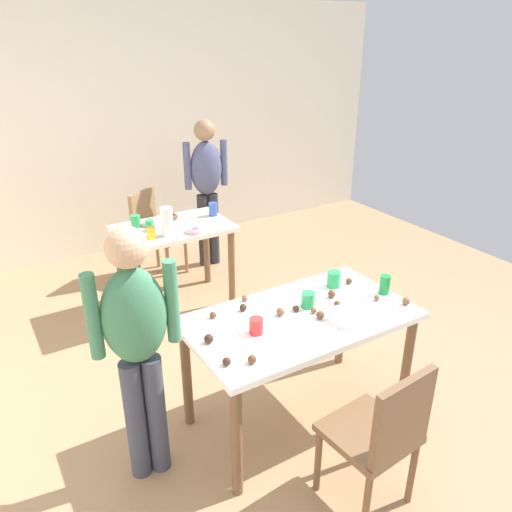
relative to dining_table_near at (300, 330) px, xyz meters
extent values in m
plane|color=#9E7A56|center=(0.12, 0.12, -0.65)|extent=(6.40, 6.40, 0.00)
cube|color=beige|center=(0.12, 3.32, 0.65)|extent=(6.40, 0.10, 2.60)
cube|color=white|center=(0.00, 0.00, 0.08)|extent=(1.34, 0.74, 0.04)
cylinder|color=brown|center=(-0.61, -0.31, -0.30)|extent=(0.06, 0.06, 0.71)
cylinder|color=brown|center=(0.61, -0.31, -0.30)|extent=(0.06, 0.06, 0.71)
cylinder|color=brown|center=(-0.61, 0.31, -0.30)|extent=(0.06, 0.06, 0.71)
cylinder|color=brown|center=(0.61, 0.31, -0.30)|extent=(0.06, 0.06, 0.71)
cube|color=silver|center=(-0.07, 1.75, 0.08)|extent=(0.97, 0.62, 0.04)
cylinder|color=brown|center=(-0.49, 1.50, -0.30)|extent=(0.06, 0.06, 0.71)
cylinder|color=brown|center=(0.36, 1.50, -0.30)|extent=(0.06, 0.06, 0.71)
cylinder|color=brown|center=(-0.49, 2.00, -0.30)|extent=(0.06, 0.06, 0.71)
cylinder|color=brown|center=(0.36, 2.00, -0.30)|extent=(0.06, 0.06, 0.71)
cube|color=brown|center=(-0.05, -0.67, -0.22)|extent=(0.43, 0.43, 0.04)
cube|color=brown|center=(-0.04, -0.85, 0.01)|extent=(0.38, 0.07, 0.42)
cylinder|color=brown|center=(-0.24, -0.52, -0.45)|extent=(0.04, 0.04, 0.41)
cylinder|color=brown|center=(0.10, -0.49, -0.45)|extent=(0.04, 0.04, 0.41)
cylinder|color=brown|center=(-0.21, -0.85, -0.45)|extent=(0.04, 0.04, 0.41)
cylinder|color=brown|center=(0.13, -0.83, -0.45)|extent=(0.04, 0.04, 0.41)
cube|color=olive|center=(0.03, 2.34, -0.22)|extent=(0.56, 0.56, 0.04)
cube|color=olive|center=(-0.08, 2.49, 0.01)|extent=(0.33, 0.26, 0.42)
cylinder|color=olive|center=(0.26, 2.31, -0.45)|extent=(0.04, 0.04, 0.41)
cylinder|color=olive|center=(-0.01, 2.11, -0.45)|extent=(0.04, 0.04, 0.41)
cylinder|color=olive|center=(0.07, 2.58, -0.45)|extent=(0.04, 0.04, 0.41)
cylinder|color=olive|center=(-0.21, 2.38, -0.45)|extent=(0.04, 0.04, 0.41)
cylinder|color=#383D4C|center=(-1.01, 0.09, -0.28)|extent=(0.11, 0.11, 0.74)
cylinder|color=#383D4C|center=(-0.90, 0.07, -0.28)|extent=(0.11, 0.11, 0.74)
ellipsoid|color=#3D7A56|center=(-0.95, 0.08, 0.35)|extent=(0.35, 0.25, 0.53)
sphere|color=tan|center=(-0.95, 0.08, 0.71)|extent=(0.20, 0.20, 0.20)
cylinder|color=#3D7A56|center=(-1.14, 0.11, 0.39)|extent=(0.08, 0.08, 0.45)
cylinder|color=#3D7A56|center=(-0.76, 0.05, 0.39)|extent=(0.08, 0.08, 0.45)
cylinder|color=#28282D|center=(0.62, 2.38, -0.27)|extent=(0.11, 0.11, 0.76)
cylinder|color=#28282D|center=(0.51, 2.39, -0.27)|extent=(0.11, 0.11, 0.76)
ellipsoid|color=#4C5175|center=(0.57, 2.38, 0.38)|extent=(0.34, 0.24, 0.54)
sphere|color=#997051|center=(0.57, 2.38, 0.75)|extent=(0.21, 0.21, 0.21)
cylinder|color=#4C5175|center=(0.76, 2.36, 0.42)|extent=(0.08, 0.08, 0.46)
cylinder|color=#4C5175|center=(0.38, 2.41, 0.42)|extent=(0.08, 0.08, 0.46)
cylinder|color=white|center=(0.17, -0.19, 0.13)|extent=(0.17, 0.17, 0.07)
cylinder|color=#198438|center=(0.61, -0.05, 0.16)|extent=(0.07, 0.07, 0.12)
cube|color=silver|center=(-0.01, 0.23, 0.10)|extent=(0.17, 0.02, 0.01)
cylinder|color=red|center=(-0.32, -0.02, 0.14)|extent=(0.08, 0.08, 0.09)
cylinder|color=green|center=(0.10, 0.06, 0.14)|extent=(0.08, 0.08, 0.10)
cylinder|color=green|center=(0.40, 0.19, 0.15)|extent=(0.09, 0.09, 0.11)
sphere|color=brown|center=(0.62, -0.23, 0.12)|extent=(0.05, 0.05, 0.05)
sphere|color=brown|center=(-0.19, 0.32, 0.12)|extent=(0.04, 0.04, 0.04)
sphere|color=brown|center=(0.51, 0.16, 0.12)|extent=(0.04, 0.04, 0.04)
sphere|color=#3D2319|center=(0.00, 0.06, 0.12)|extent=(0.04, 0.04, 0.04)
sphere|color=#3D2319|center=(-0.26, 0.22, 0.12)|extent=(0.05, 0.05, 0.05)
sphere|color=#3D2319|center=(-0.58, 0.03, 0.12)|extent=(0.05, 0.05, 0.05)
sphere|color=brown|center=(0.08, -0.09, 0.12)|extent=(0.05, 0.05, 0.05)
sphere|color=brown|center=(-0.45, 0.24, 0.12)|extent=(0.04, 0.04, 0.04)
sphere|color=brown|center=(-0.10, 0.06, 0.12)|extent=(0.05, 0.05, 0.05)
sphere|color=brown|center=(0.25, -0.03, 0.12)|extent=(0.04, 0.04, 0.04)
sphere|color=brown|center=(0.08, -0.02, 0.12)|extent=(0.04, 0.04, 0.04)
sphere|color=brown|center=(0.51, -0.10, 0.11)|extent=(0.04, 0.04, 0.04)
sphere|color=brown|center=(-0.48, -0.25, 0.12)|extent=(0.05, 0.05, 0.05)
sphere|color=brown|center=(0.29, 0.08, 0.12)|extent=(0.05, 0.05, 0.05)
sphere|color=#3D2319|center=(-0.59, -0.19, 0.12)|extent=(0.04, 0.04, 0.04)
cylinder|color=white|center=(-0.18, 1.58, 0.22)|extent=(0.10, 0.10, 0.24)
cylinder|color=green|center=(-0.34, 1.90, 0.15)|extent=(0.08, 0.08, 0.11)
cylinder|color=#3351B2|center=(0.35, 1.82, 0.16)|extent=(0.08, 0.08, 0.12)
cylinder|color=green|center=(-0.27, 1.76, 0.14)|extent=(0.07, 0.07, 0.09)
cylinder|color=yellow|center=(-0.32, 1.58, 0.14)|extent=(0.07, 0.07, 0.10)
torus|color=brown|center=(-0.01, 1.93, 0.12)|extent=(0.13, 0.13, 0.04)
torus|color=pink|center=(0.02, 1.53, 0.12)|extent=(0.14, 0.14, 0.04)
torus|color=pink|center=(-0.23, 1.88, 0.12)|extent=(0.14, 0.14, 0.04)
camera|label=1|loc=(-1.53, -2.01, 1.62)|focal=35.06mm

